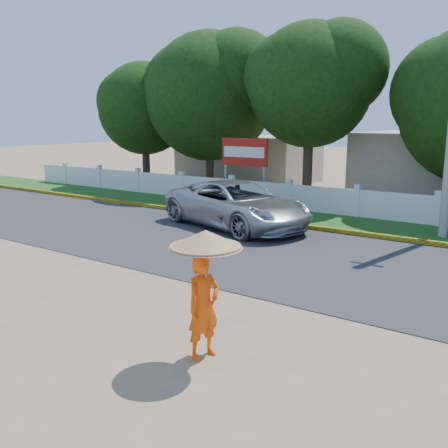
% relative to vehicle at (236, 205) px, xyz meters
% --- Properties ---
extents(ground, '(120.00, 120.00, 0.00)m').
position_rel_vehicle_xyz_m(ground, '(2.87, -6.89, -0.83)').
color(ground, '#9E8460').
rests_on(ground, ground).
extents(road, '(60.00, 7.00, 0.02)m').
position_rel_vehicle_xyz_m(road, '(2.87, -2.39, -0.82)').
color(road, '#38383A').
rests_on(road, ground).
extents(grass_verge, '(60.00, 3.50, 0.03)m').
position_rel_vehicle_xyz_m(grass_verge, '(2.87, 2.86, -0.81)').
color(grass_verge, '#2D601E').
rests_on(grass_verge, ground).
extents(curb, '(40.00, 0.18, 0.16)m').
position_rel_vehicle_xyz_m(curb, '(2.87, 1.16, -0.75)').
color(curb, yellow).
rests_on(curb, ground).
extents(fence, '(40.00, 0.10, 1.10)m').
position_rel_vehicle_xyz_m(fence, '(2.87, 4.31, -0.28)').
color(fence, silver).
rests_on(fence, ground).
extents(building_far, '(8.00, 5.00, 2.80)m').
position_rel_vehicle_xyz_m(building_far, '(-7.13, 12.11, 0.57)').
color(building_far, '#B7AD99').
rests_on(building_far, ground).
extents(vehicle, '(6.48, 4.31, 1.65)m').
position_rel_vehicle_xyz_m(vehicle, '(0.00, 0.00, 0.00)').
color(vehicle, '#AAADB2').
rests_on(vehicle, ground).
extents(monk_with_parasol, '(1.17, 1.17, 2.13)m').
position_rel_vehicle_xyz_m(monk_with_parasol, '(5.14, -8.68, 0.56)').
color(monk_with_parasol, '#FB550D').
rests_on(monk_with_parasol, ground).
extents(billboard, '(2.50, 0.13, 2.95)m').
position_rel_vehicle_xyz_m(billboard, '(-3.14, 5.40, 1.31)').
color(billboard, gray).
rests_on(billboard, ground).
extents(tree_row, '(33.75, 7.71, 9.55)m').
position_rel_vehicle_xyz_m(tree_row, '(4.33, 7.06, 4.31)').
color(tree_row, '#473828').
rests_on(tree_row, ground).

